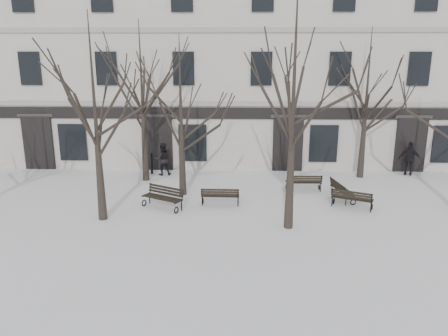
{
  "coord_description": "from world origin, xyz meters",
  "views": [
    {
      "loc": [
        0.69,
        -15.0,
        6.27
      ],
      "look_at": [
        0.22,
        3.0,
        1.44
      ],
      "focal_mm": 35.0,
      "sensor_mm": 36.0,
      "label": 1
    }
  ],
  "objects_px": {
    "tree_1": "(94,94)",
    "bench_4": "(304,182)",
    "bench_2": "(352,198)",
    "bench_3": "(163,197)",
    "tree_2": "(294,76)",
    "bench_5": "(341,190)",
    "bench_1": "(220,195)"
  },
  "relations": [
    {
      "from": "tree_2",
      "to": "bench_4",
      "type": "relative_size",
      "value": 5.36
    },
    {
      "from": "bench_2",
      "to": "bench_3",
      "type": "distance_m",
      "value": 7.75
    },
    {
      "from": "bench_1",
      "to": "bench_4",
      "type": "height_order",
      "value": "bench_4"
    },
    {
      "from": "bench_5",
      "to": "bench_3",
      "type": "bearing_deg",
      "value": 89.69
    },
    {
      "from": "bench_2",
      "to": "bench_3",
      "type": "bearing_deg",
      "value": 26.19
    },
    {
      "from": "bench_2",
      "to": "bench_4",
      "type": "bearing_deg",
      "value": -29.01
    },
    {
      "from": "tree_2",
      "to": "bench_4",
      "type": "height_order",
      "value": "tree_2"
    },
    {
      "from": "tree_1",
      "to": "bench_4",
      "type": "relative_size",
      "value": 4.7
    },
    {
      "from": "tree_2",
      "to": "bench_1",
      "type": "relative_size",
      "value": 5.48
    },
    {
      "from": "bench_4",
      "to": "tree_2",
      "type": "bearing_deg",
      "value": 73.64
    },
    {
      "from": "tree_1",
      "to": "tree_2",
      "type": "xyz_separation_m",
      "value": [
        7.05,
        -0.64,
        0.68
      ]
    },
    {
      "from": "bench_2",
      "to": "bench_3",
      "type": "relative_size",
      "value": 0.94
    },
    {
      "from": "tree_1",
      "to": "bench_2",
      "type": "distance_m",
      "value": 10.89
    },
    {
      "from": "bench_1",
      "to": "bench_4",
      "type": "bearing_deg",
      "value": -150.48
    },
    {
      "from": "bench_3",
      "to": "bench_4",
      "type": "relative_size",
      "value": 1.12
    },
    {
      "from": "tree_1",
      "to": "bench_3",
      "type": "distance_m",
      "value": 4.98
    },
    {
      "from": "tree_2",
      "to": "bench_2",
      "type": "height_order",
      "value": "tree_2"
    },
    {
      "from": "bench_3",
      "to": "bench_5",
      "type": "xyz_separation_m",
      "value": [
        7.57,
        1.28,
        -0.04
      ]
    },
    {
      "from": "bench_2",
      "to": "bench_4",
      "type": "height_order",
      "value": "bench_2"
    },
    {
      "from": "bench_3",
      "to": "bench_5",
      "type": "distance_m",
      "value": 7.68
    },
    {
      "from": "tree_1",
      "to": "bench_5",
      "type": "distance_m",
      "value": 10.94
    },
    {
      "from": "tree_2",
      "to": "bench_3",
      "type": "height_order",
      "value": "tree_2"
    },
    {
      "from": "tree_1",
      "to": "bench_1",
      "type": "relative_size",
      "value": 4.8
    },
    {
      "from": "bench_1",
      "to": "bench_3",
      "type": "distance_m",
      "value": 2.36
    },
    {
      "from": "tree_2",
      "to": "bench_2",
      "type": "distance_m",
      "value": 6.12
    },
    {
      "from": "bench_1",
      "to": "bench_5",
      "type": "bearing_deg",
      "value": -168.77
    },
    {
      "from": "bench_2",
      "to": "bench_4",
      "type": "relative_size",
      "value": 1.05
    },
    {
      "from": "bench_3",
      "to": "bench_2",
      "type": "bearing_deg",
      "value": 30.2
    },
    {
      "from": "bench_2",
      "to": "bench_1",
      "type": "bearing_deg",
      "value": 22.53
    },
    {
      "from": "tree_1",
      "to": "bench_4",
      "type": "distance_m",
      "value": 10.03
    },
    {
      "from": "bench_3",
      "to": "bench_4",
      "type": "bearing_deg",
      "value": 50.69
    },
    {
      "from": "bench_2",
      "to": "bench_3",
      "type": "height_order",
      "value": "bench_3"
    }
  ]
}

